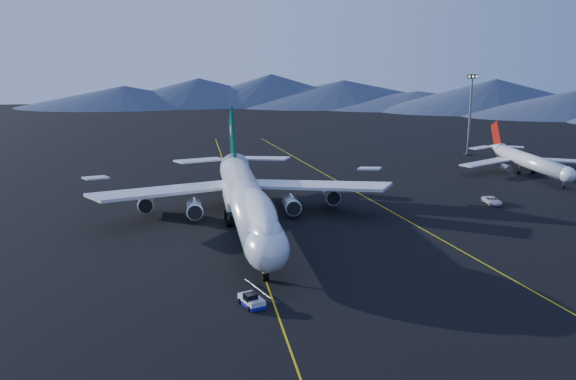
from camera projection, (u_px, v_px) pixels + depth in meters
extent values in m
plane|color=black|center=(247.00, 229.00, 119.17)|extent=(500.00, 500.00, 0.00)
cube|color=gold|center=(247.00, 229.00, 119.17)|extent=(0.25, 220.00, 0.01)
cube|color=gold|center=(386.00, 208.00, 133.51)|extent=(28.08, 198.09, 0.01)
cone|color=#3F4961|center=(124.00, 94.00, 333.52)|extent=(100.00, 100.00, 12.00)
cone|color=#3F4961|center=(271.00, 92.00, 346.42)|extent=(100.00, 100.00, 12.00)
cone|color=#3F4961|center=(417.00, 94.00, 334.41)|extent=(100.00, 100.00, 12.00)
cylinder|color=silver|center=(247.00, 200.00, 117.88)|extent=(6.50, 56.00, 6.50)
ellipsoid|color=silver|center=(267.00, 248.00, 91.00)|extent=(6.50, 10.40, 6.50)
ellipsoid|color=silver|center=(259.00, 213.00, 99.54)|extent=(5.13, 25.16, 5.85)
cube|color=black|center=(269.00, 244.00, 88.80)|extent=(3.60, 1.61, 1.29)
cone|color=silver|center=(233.00, 162.00, 149.37)|extent=(6.50, 12.00, 6.50)
cube|color=#043D2E|center=(247.00, 203.00, 119.05)|extent=(6.24, 60.00, 1.10)
cube|color=silver|center=(244.00, 198.00, 123.41)|extent=(7.50, 13.00, 1.60)
cube|color=silver|center=(168.00, 191.00, 126.72)|extent=(30.62, 23.28, 2.83)
cube|color=silver|center=(312.00, 185.00, 131.30)|extent=(30.62, 23.28, 2.83)
cylinder|color=slate|center=(195.00, 208.00, 124.32)|extent=(2.90, 5.50, 2.90)
cylinder|color=slate|center=(146.00, 202.00, 129.06)|extent=(2.90, 5.50, 2.90)
cylinder|color=slate|center=(291.00, 204.00, 127.32)|extent=(2.90, 5.50, 2.90)
cylinder|color=slate|center=(330.00, 195.00, 135.06)|extent=(2.90, 5.50, 2.90)
cube|color=#043D2E|center=(233.00, 142.00, 147.26)|extent=(0.55, 14.11, 15.94)
cube|color=silver|center=(200.00, 160.00, 149.54)|extent=(12.39, 9.47, 0.98)
cube|color=silver|center=(264.00, 158.00, 151.91)|extent=(12.39, 9.47, 0.98)
cylinder|color=black|center=(266.00, 277.00, 93.61)|extent=(0.90, 1.10, 1.10)
cube|color=silver|center=(252.00, 301.00, 84.88)|extent=(3.43, 4.71, 1.06)
cube|color=navy|center=(252.00, 303.00, 84.97)|extent=(3.58, 4.92, 0.48)
cube|color=black|center=(252.00, 295.00, 84.71)|extent=(1.97, 1.97, 0.87)
cylinder|color=silver|center=(531.00, 162.00, 164.73)|extent=(3.80, 31.99, 3.80)
ellipsoid|color=silver|center=(567.00, 175.00, 149.38)|extent=(3.80, 5.32, 3.80)
cone|color=silver|center=(496.00, 148.00, 182.87)|extent=(3.80, 7.00, 3.80)
cube|color=silver|center=(485.00, 162.00, 168.13)|extent=(16.79, 11.33, 0.35)
cube|color=silver|center=(555.00, 160.00, 171.29)|extent=(16.79, 11.33, 0.35)
cylinder|color=slate|center=(506.00, 168.00, 166.72)|extent=(1.90, 3.50, 1.90)
cylinder|color=slate|center=(545.00, 167.00, 168.46)|extent=(1.90, 3.50, 1.90)
cube|color=maroon|center=(496.00, 135.00, 182.47)|extent=(0.35, 6.82, 8.05)
imported|color=silver|center=(492.00, 200.00, 136.90)|extent=(2.61, 5.65, 1.57)
cylinder|color=black|center=(467.00, 154.00, 194.97)|extent=(2.23, 2.23, 0.37)
cylinder|color=slate|center=(470.00, 117.00, 192.32)|extent=(0.65, 0.65, 23.26)
cube|color=black|center=(472.00, 76.00, 189.57)|extent=(2.98, 0.74, 1.12)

